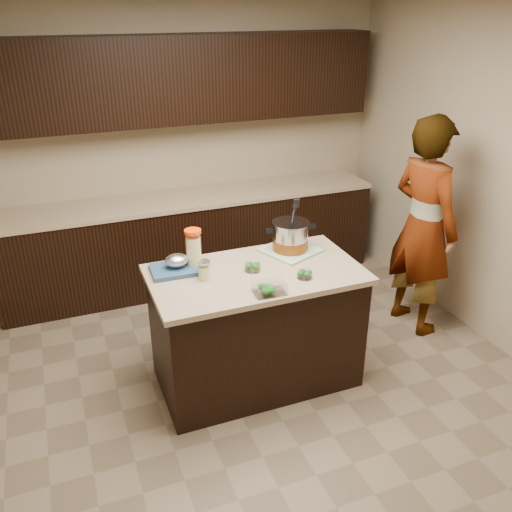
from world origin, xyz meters
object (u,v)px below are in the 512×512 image
(island, at_px, (256,327))
(person, at_px, (423,227))
(lemonade_pitcher, at_px, (194,250))
(stock_pot, at_px, (290,238))

(island, height_order, person, person)
(lemonade_pitcher, relative_size, person, 0.15)
(island, xyz_separation_m, lemonade_pitcher, (-0.37, 0.22, 0.58))
(island, xyz_separation_m, stock_pot, (0.36, 0.22, 0.56))
(island, bearing_deg, lemonade_pitcher, 149.78)
(person, bearing_deg, island, 91.07)
(stock_pot, xyz_separation_m, lemonade_pitcher, (-0.73, 0.00, 0.02))
(stock_pot, height_order, person, person)
(stock_pot, distance_m, person, 1.21)
(person, bearing_deg, lemonade_pitcher, 83.02)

